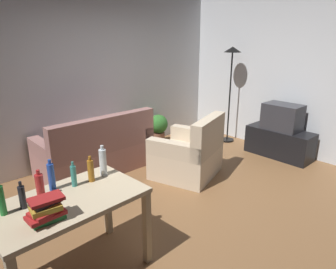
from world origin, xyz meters
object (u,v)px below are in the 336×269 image
(bottle_red, at_px, (40,185))
(desk, at_px, (69,211))
(armchair, at_px, (190,155))
(bottle_clear, at_px, (103,162))
(bottle_green, at_px, (1,200))
(torchiere_lamp, at_px, (231,69))
(bottle_amber, at_px, (91,170))
(tv_stand, at_px, (279,143))
(potted_plant, at_px, (158,127))
(book_stack, at_px, (46,210))
(tv, at_px, (282,117))
(bottle_blue, at_px, (51,177))
(couch, at_px, (97,152))
(bottle_tall, at_px, (74,176))
(bottle_dark, at_px, (22,197))

(bottle_red, bearing_deg, desk, -50.34)
(armchair, xyz_separation_m, bottle_clear, (-1.76, -0.53, 0.57))
(bottle_green, distance_m, bottle_clear, 0.89)
(torchiere_lamp, height_order, bottle_green, torchiere_lamp)
(bottle_amber, bearing_deg, bottle_red, 176.76)
(tv_stand, distance_m, potted_plant, 2.20)
(book_stack, bearing_deg, armchair, 20.42)
(torchiere_lamp, relative_size, desk, 1.47)
(tv, distance_m, bottle_amber, 3.59)
(potted_plant, relative_size, bottle_blue, 2.07)
(tv_stand, distance_m, torchiere_lamp, 1.60)
(couch, relative_size, bottle_clear, 5.69)
(tv, relative_size, torchiere_lamp, 0.33)
(tv_stand, relative_size, desk, 0.90)
(bottle_blue, relative_size, bottle_amber, 1.15)
(tv, distance_m, bottle_blue, 3.92)
(couch, xyz_separation_m, bottle_red, (-1.41, -1.60, 0.56))
(torchiere_lamp, bearing_deg, bottle_tall, -163.60)
(tv, bearing_deg, book_stack, 95.13)
(bottle_amber, bearing_deg, bottle_tall, 173.27)
(bottle_blue, xyz_separation_m, bottle_amber, (0.32, -0.08, -0.02))
(bottle_blue, bearing_deg, bottle_amber, -13.87)
(bottle_green, bearing_deg, couch, 44.30)
(torchiere_lamp, relative_size, bottle_tall, 8.00)
(bottle_red, bearing_deg, book_stack, -105.22)
(desk, height_order, bottle_red, bottle_red)
(tv, height_order, armchair, same)
(book_stack, bearing_deg, potted_plant, 36.98)
(couch, height_order, armchair, same)
(torchiere_lamp, distance_m, book_stack, 4.41)
(potted_plant, relative_size, bottle_amber, 2.37)
(bottle_red, bearing_deg, couch, 48.63)
(tv_stand, xyz_separation_m, potted_plant, (-1.10, 1.91, 0.09))
(couch, bearing_deg, torchiere_lamp, 169.09)
(desk, xyz_separation_m, armchair, (2.20, 0.72, -0.33))
(bottle_green, distance_m, book_stack, 0.36)
(bottle_blue, bearing_deg, bottle_red, -155.46)
(couch, distance_m, potted_plant, 1.55)
(potted_plant, bearing_deg, bottle_dark, -147.24)
(desk, height_order, bottle_blue, bottle_blue)
(potted_plant, distance_m, bottle_dark, 3.71)
(tv_stand, bearing_deg, armchair, 72.25)
(armchair, distance_m, bottle_blue, 2.35)
(armchair, xyz_separation_m, bottle_tall, (-2.06, -0.55, 0.54))
(bottle_amber, bearing_deg, torchiere_lamp, 17.34)
(potted_plant, distance_m, bottle_clear, 3.06)
(potted_plant, height_order, bottle_red, bottle_red)
(couch, relative_size, armchair, 1.49)
(couch, relative_size, desk, 1.36)
(couch, distance_m, bottle_blue, 2.09)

